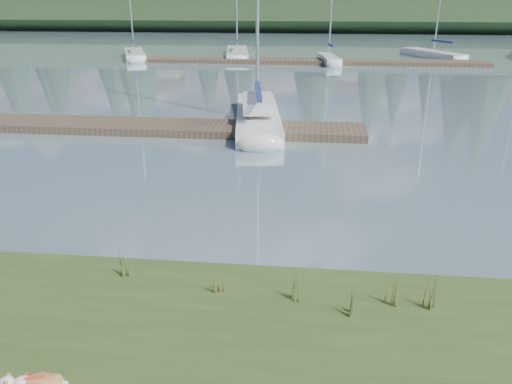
# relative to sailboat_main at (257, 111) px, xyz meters

# --- Properties ---
(ground) EXTENTS (200.00, 200.00, 0.00)m
(ground) POSITION_rel_sailboat_main_xyz_m (0.30, 18.89, -0.42)
(ground) COLOR #7C97A3
(ground) RESTS_ON ground
(ridge) EXTENTS (200.00, 20.00, 5.00)m
(ridge) POSITION_rel_sailboat_main_xyz_m (0.30, 61.89, 2.08)
(ridge) COLOR #1E341A
(ridge) RESTS_ON ground
(sailboat_main) EXTENTS (2.69, 8.53, 12.11)m
(sailboat_main) POSITION_rel_sailboat_main_xyz_m (0.00, 0.00, 0.00)
(sailboat_main) COLOR silver
(sailboat_main) RESTS_ON ground
(dock_near) EXTENTS (16.00, 2.00, 0.30)m
(dock_near) POSITION_rel_sailboat_main_xyz_m (-3.70, -2.11, -0.27)
(dock_near) COLOR #4C3D2C
(dock_near) RESTS_ON ground
(dock_far) EXTENTS (26.00, 2.20, 0.30)m
(dock_far) POSITION_rel_sailboat_main_xyz_m (2.30, 18.89, -0.27)
(dock_far) COLOR #4C3D2C
(dock_far) RESTS_ON ground
(sailboat_bg_0) EXTENTS (4.10, 7.48, 10.88)m
(sailboat_bg_0) POSITION_rel_sailboat_main_xyz_m (-12.66, 21.25, -0.10)
(sailboat_bg_0) COLOR silver
(sailboat_bg_0) RESTS_ON ground
(sailboat_bg_1) EXTENTS (2.92, 8.73, 12.73)m
(sailboat_bg_1) POSITION_rel_sailboat_main_xyz_m (-4.21, 23.37, -0.10)
(sailboat_bg_1) COLOR silver
(sailboat_bg_1) RESTS_ON ground
(sailboat_bg_2) EXTENTS (1.90, 5.66, 8.63)m
(sailboat_bg_2) POSITION_rel_sailboat_main_xyz_m (3.42, 19.62, -0.09)
(sailboat_bg_2) COLOR silver
(sailboat_bg_2) RESTS_ON ground
(sailboat_bg_3) EXTENTS (4.63, 7.29, 10.98)m
(sailboat_bg_3) POSITION_rel_sailboat_main_xyz_m (11.94, 23.98, -0.10)
(sailboat_bg_3) COLOR silver
(sailboat_bg_3) RESTS_ON ground
(weed_0) EXTENTS (0.17, 0.14, 0.50)m
(weed_0) POSITION_rel_sailboat_main_xyz_m (0.81, -13.56, 0.14)
(weed_0) COLOR #475B23
(weed_0) RESTS_ON bank
(weed_1) EXTENTS (0.17, 0.14, 0.55)m
(weed_1) POSITION_rel_sailboat_main_xyz_m (2.07, -13.63, 0.16)
(weed_1) COLOR #475B23
(weed_1) RESTS_ON bank
(weed_2) EXTENTS (0.17, 0.14, 0.59)m
(weed_2) POSITION_rel_sailboat_main_xyz_m (3.62, -13.63, 0.18)
(weed_2) COLOR #475B23
(weed_2) RESTS_ON bank
(weed_3) EXTENTS (0.17, 0.14, 0.66)m
(weed_3) POSITION_rel_sailboat_main_xyz_m (-0.93, -13.16, 0.20)
(weed_3) COLOR #475B23
(weed_3) RESTS_ON bank
(weed_4) EXTENTS (0.17, 0.14, 0.51)m
(weed_4) POSITION_rel_sailboat_main_xyz_m (2.92, -13.96, 0.14)
(weed_4) COLOR #475B23
(weed_4) RESTS_ON bank
(weed_5) EXTENTS (0.17, 0.14, 0.66)m
(weed_5) POSITION_rel_sailboat_main_xyz_m (4.19, -13.66, 0.20)
(weed_5) COLOR #475B23
(weed_5) RESTS_ON bank
(mud_lip) EXTENTS (60.00, 0.50, 0.14)m
(mud_lip) POSITION_rel_sailboat_main_xyz_m (0.30, -12.71, -0.35)
(mud_lip) COLOR #33281C
(mud_lip) RESTS_ON ground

